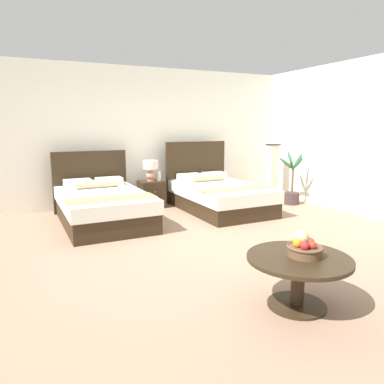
{
  "coord_description": "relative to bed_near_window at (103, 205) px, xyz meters",
  "views": [
    {
      "loc": [
        -2.27,
        -4.31,
        1.62
      ],
      "look_at": [
        -0.03,
        0.5,
        0.65
      ],
      "focal_mm": 34.0,
      "sensor_mm": 36.0,
      "label": 1
    }
  ],
  "objects": [
    {
      "name": "vase",
      "position": [
        1.28,
        0.75,
        0.34
      ],
      "size": [
        0.09,
        0.09,
        0.21
      ],
      "color": "silver",
      "rests_on": "nightstand"
    },
    {
      "name": "bed_near_window",
      "position": [
        0.0,
        0.0,
        0.0
      ],
      "size": [
        1.4,
        2.15,
        1.15
      ],
      "color": "#312314",
      "rests_on": "ground"
    },
    {
      "name": "coffee_table",
      "position": [
        1.0,
        -3.68,
        0.05
      ],
      "size": [
        0.93,
        0.93,
        0.47
      ],
      "color": "#312314",
      "rests_on": "ground"
    },
    {
      "name": "wall_back",
      "position": [
        1.12,
        1.31,
        1.1
      ],
      "size": [
        10.15,
        0.12,
        2.79
      ],
      "primitive_type": "cube",
      "color": "white",
      "rests_on": "ground"
    },
    {
      "name": "floor_lamp_corner",
      "position": [
        3.86,
        0.48,
        0.31
      ],
      "size": [
        0.24,
        0.24,
        1.22
      ],
      "color": "#29281B",
      "rests_on": "ground"
    },
    {
      "name": "potted_palm",
      "position": [
        3.88,
        -0.18,
        -0.01
      ],
      "size": [
        0.51,
        0.47,
        1.11
      ],
      "color": "#433133",
      "rests_on": "ground"
    },
    {
      "name": "table_lamp",
      "position": [
        1.13,
        0.81,
        0.49
      ],
      "size": [
        0.3,
        0.3,
        0.41
      ],
      "color": "tan",
      "rests_on": "nightstand"
    },
    {
      "name": "bed_near_corner",
      "position": [
        2.23,
        0.01,
        -0.0
      ],
      "size": [
        1.41,
        2.15,
        1.29
      ],
      "color": "#312314",
      "rests_on": "ground"
    },
    {
      "name": "ground_plane",
      "position": [
        1.12,
        -1.75,
        -0.31
      ],
      "size": [
        10.15,
        9.72,
        0.02
      ],
      "primitive_type": "cube",
      "color": "#A07B63"
    },
    {
      "name": "wall_side_right",
      "position": [
        4.39,
        -1.35,
        1.1
      ],
      "size": [
        0.12,
        5.32,
        2.79
      ],
      "primitive_type": "cube",
      "color": "white",
      "rests_on": "ground"
    },
    {
      "name": "fruit_bowl",
      "position": [
        1.06,
        -3.67,
        0.25
      ],
      "size": [
        0.32,
        0.32,
        0.22
      ],
      "color": "brown",
      "rests_on": "coffee_table"
    },
    {
      "name": "nightstand",
      "position": [
        1.13,
        0.79,
        -0.03
      ],
      "size": [
        0.47,
        0.47,
        0.53
      ],
      "color": "#312314",
      "rests_on": "ground"
    }
  ]
}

